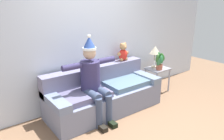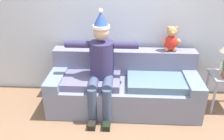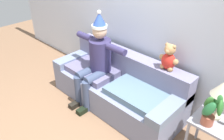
{
  "view_description": "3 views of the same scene",
  "coord_description": "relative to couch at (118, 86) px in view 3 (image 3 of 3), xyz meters",
  "views": [
    {
      "loc": [
        -2.17,
        -2.13,
        2.07
      ],
      "look_at": [
        0.08,
        0.87,
        0.84
      ],
      "focal_mm": 35.2,
      "sensor_mm": 36.0,
      "label": 1
    },
    {
      "loc": [
        -0.0,
        -2.11,
        2.13
      ],
      "look_at": [
        -0.17,
        0.81,
        0.71
      ],
      "focal_mm": 38.12,
      "sensor_mm": 36.0,
      "label": 2
    },
    {
      "loc": [
        2.03,
        -1.17,
        2.42
      ],
      "look_at": [
        0.0,
        0.91,
        0.69
      ],
      "focal_mm": 36.43,
      "sensor_mm": 36.0,
      "label": 3
    }
  ],
  "objects": [
    {
      "name": "side_table",
      "position": [
        1.52,
        0.01,
        0.13
      ],
      "size": [
        0.48,
        0.41,
        0.56
      ],
      "color": "#9395A2",
      "rests_on": "ground_plane"
    },
    {
      "name": "table_lamp",
      "position": [
        1.48,
        0.09,
        0.62
      ],
      "size": [
        0.24,
        0.24,
        0.51
      ],
      "color": "#BAAF8F",
      "rests_on": "side_table"
    },
    {
      "name": "couch",
      "position": [
        0.0,
        0.0,
        0.0
      ],
      "size": [
        2.2,
        0.85,
        0.82
      ],
      "color": "slate",
      "rests_on": "ground_plane"
    },
    {
      "name": "candle_tall",
      "position": [
        1.38,
        -0.01,
        0.36
      ],
      "size": [
        0.04,
        0.04,
        0.2
      ],
      "color": "beige",
      "rests_on": "side_table"
    },
    {
      "name": "teddy_bear",
      "position": [
        0.69,
        0.25,
        0.67
      ],
      "size": [
        0.29,
        0.17,
        0.38
      ],
      "color": "red",
      "rests_on": "couch"
    },
    {
      "name": "potted_plant",
      "position": [
        1.47,
        -0.07,
        0.43
      ],
      "size": [
        0.25,
        0.24,
        0.39
      ],
      "color": "#A2523C",
      "rests_on": "side_table"
    },
    {
      "name": "back_wall",
      "position": [
        0.0,
        0.51,
        1.03
      ],
      "size": [
        7.0,
        0.1,
        2.7
      ],
      "primitive_type": "cube",
      "color": "silver",
      "rests_on": "ground_plane"
    },
    {
      "name": "ground_plane",
      "position": [
        0.0,
        -1.04,
        -0.32
      ],
      "size": [
        10.0,
        10.0,
        0.0
      ],
      "primitive_type": "plane",
      "color": "#826046"
    },
    {
      "name": "person_seated",
      "position": [
        -0.32,
        -0.16,
        0.44
      ],
      "size": [
        1.02,
        0.77,
        1.51
      ],
      "color": "#332E58",
      "rests_on": "ground_plane"
    }
  ]
}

